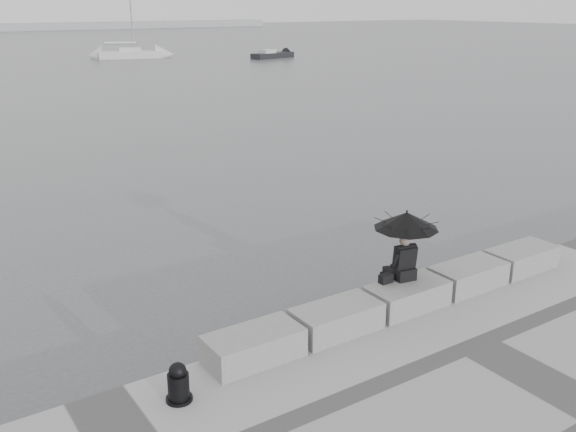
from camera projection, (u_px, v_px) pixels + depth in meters
ground at (389, 322)px, 12.81m from camera, size 360.00×360.00×0.00m
stone_block_far_left at (254, 346)px, 10.43m from camera, size 1.60×0.80×0.50m
stone_block_left at (336, 319)px, 11.32m from camera, size 1.60×0.80×0.50m
stone_block_centre at (407, 296)px, 12.21m from camera, size 1.60×0.80×0.50m
stone_block_right at (468, 276)px, 13.11m from camera, size 1.60×0.80×0.50m
stone_block_far_right at (521, 259)px, 14.00m from camera, size 1.60×0.80×0.50m
seated_person at (406, 229)px, 12.04m from camera, size 1.23×1.23×1.39m
bag at (386, 279)px, 12.17m from camera, size 0.26×0.15×0.17m
mooring_bollard at (178, 385)px, 9.34m from camera, size 0.40×0.40×0.63m
sailboat_right at (130, 53)px, 74.05m from camera, size 7.37×4.55×12.90m
small_motorboat at (273, 55)px, 74.41m from camera, size 5.84×2.80×1.10m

